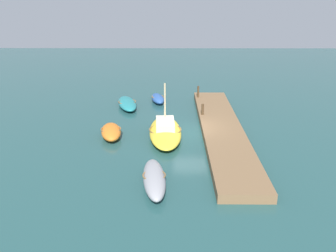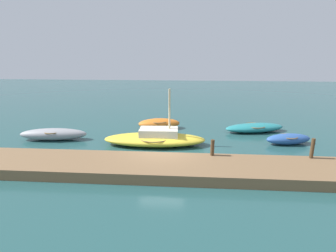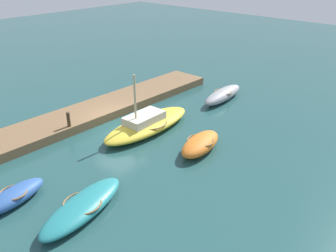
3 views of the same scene
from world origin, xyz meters
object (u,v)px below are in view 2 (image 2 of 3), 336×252
Objects in this scene: rowboat_grey at (53,134)px; rowboat_teal at (255,128)px; dinghy_blue at (288,139)px; mooring_post_west at (212,148)px; rowboat_orange at (159,123)px; mooring_post_mid_west at (312,148)px; sailboat_yellow at (155,138)px.

rowboat_teal is at bearing 6.31° from rowboat_grey.
mooring_post_west is at bearing -155.98° from dinghy_blue.
rowboat_orange is at bearing 20.10° from rowboat_grey.
mooring_post_mid_west is at bearing -48.35° from rowboat_orange.
rowboat_orange is at bearing 90.11° from sailboat_yellow.
rowboat_orange is 3.74m from sailboat_yellow.
mooring_post_west is (3.32, -2.84, 0.51)m from sailboat_yellow.
dinghy_blue is 0.47× the size of sailboat_yellow.
mooring_post_mid_west reaches higher than rowboat_orange.
rowboat_teal is 6.42m from mooring_post_mid_west.
rowboat_orange is 3.26× the size of mooring_post_mid_west.
rowboat_orange is 10.70m from mooring_post_mid_west.
rowboat_teal is at bearing 108.73° from dinghy_blue.
sailboat_yellow is 8.77m from mooring_post_mid_west.
rowboat_grey reaches higher than dinghy_blue.
rowboat_teal is 7.25m from mooring_post_west.
rowboat_grey is at bearing 167.70° from mooring_post_mid_west.
mooring_post_west is (10.23, -3.31, 0.54)m from rowboat_grey.
sailboat_yellow is at bearing -167.67° from rowboat_teal.
mooring_post_west is 0.82× the size of mooring_post_mid_west.
rowboat_orange reaches higher than rowboat_teal.
sailboat_yellow is (-6.95, -3.41, 0.11)m from rowboat_teal.
dinghy_blue is 3.01m from rowboat_teal.
rowboat_teal is (7.10, -0.32, -0.08)m from rowboat_orange.
sailboat_yellow is at bearing 174.13° from dinghy_blue.
mooring_post_mid_west is (-0.19, -3.64, 0.69)m from dinghy_blue.
dinghy_blue is at bearing 35.30° from mooring_post_west.
sailboat_yellow reaches higher than mooring_post_mid_west.
mooring_post_west reaches higher than rowboat_teal.
sailboat_yellow is at bearing -9.57° from rowboat_grey.
dinghy_blue is at bearing -4.42° from rowboat_grey.
sailboat_yellow is at bearing 161.08° from mooring_post_mid_west.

